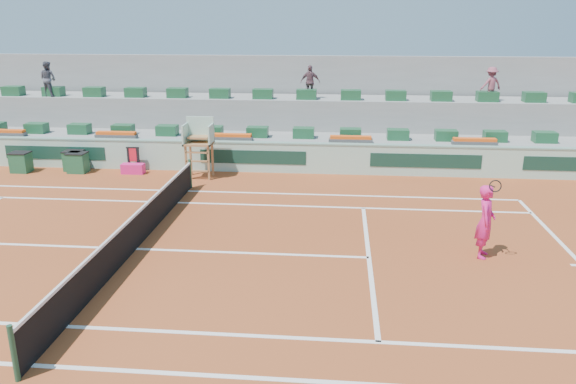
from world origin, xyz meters
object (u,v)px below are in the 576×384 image
(player_bag, at_px, (133,169))
(tennis_player, at_px, (486,221))
(drink_cooler_a, at_px, (78,162))
(umpire_chair, at_px, (199,139))

(player_bag, xyz_separation_m, tennis_player, (12.32, -7.33, 0.79))
(player_bag, xyz_separation_m, drink_cooler_a, (-2.32, -0.03, 0.22))
(player_bag, distance_m, umpire_chair, 3.19)
(umpire_chair, bearing_deg, player_bag, 175.66)
(umpire_chair, xyz_separation_m, tennis_player, (9.43, -7.11, -0.55))
(tennis_player, bearing_deg, drink_cooler_a, 153.50)
(player_bag, height_order, drink_cooler_a, drink_cooler_a)
(drink_cooler_a, bearing_deg, umpire_chair, -2.05)
(player_bag, relative_size, umpire_chair, 0.38)
(umpire_chair, distance_m, drink_cooler_a, 5.34)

